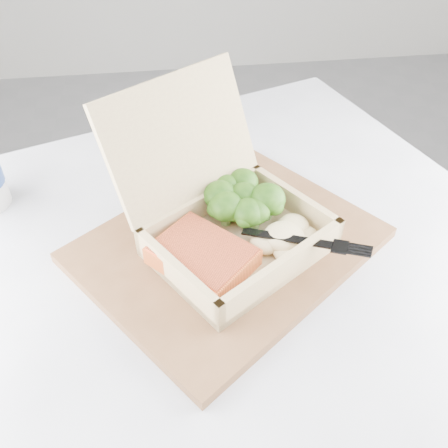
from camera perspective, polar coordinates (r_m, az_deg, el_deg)
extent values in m
plane|color=gray|center=(1.37, -16.70, -22.54)|extent=(4.00, 4.00, 0.00)
cylinder|color=black|center=(0.97, 1.12, -19.72)|extent=(0.08, 0.08, 0.70)
cube|color=silver|center=(0.67, 1.53, -5.05)|extent=(1.01, 1.01, 0.03)
cube|color=brown|center=(0.67, 0.46, -2.38)|extent=(0.47, 0.45, 0.02)
cube|color=tan|center=(0.65, 1.79, -2.63)|extent=(0.27, 0.25, 0.01)
cube|color=tan|center=(0.59, -5.38, -5.97)|extent=(0.10, 0.14, 0.04)
cube|color=tan|center=(0.69, 7.96, 2.25)|extent=(0.10, 0.14, 0.04)
cube|color=tan|center=(0.60, 6.76, -5.35)|extent=(0.18, 0.13, 0.04)
cube|color=tan|center=(0.68, -2.53, 1.82)|extent=(0.18, 0.13, 0.04)
cube|color=tan|center=(0.65, -4.93, 9.59)|extent=(0.22, 0.18, 0.15)
cube|color=orange|center=(0.61, -2.46, -3.73)|extent=(0.15, 0.15, 0.02)
ellipsoid|color=beige|center=(0.64, 6.88, -1.46)|extent=(0.08, 0.07, 0.03)
cube|color=black|center=(0.63, 2.13, -0.33)|extent=(0.11, 0.06, 0.02)
cube|color=black|center=(0.62, 9.47, -2.18)|extent=(0.05, 0.04, 0.01)
cube|color=silver|center=(0.83, -3.80, 7.24)|extent=(0.07, 0.14, 0.00)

